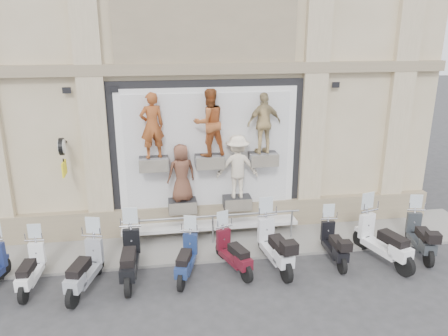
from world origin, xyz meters
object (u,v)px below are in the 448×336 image
at_px(scooter_h, 335,237).
at_px(scooter_b, 30,261).
at_px(clock_sign_bracket, 62,152).
at_px(scooter_f, 233,245).
at_px(guard_rail, 213,230).
at_px(scooter_e, 186,251).
at_px(scooter_i, 384,232).
at_px(scooter_c, 84,260).
at_px(scooter_g, 275,237).
at_px(scooter_j, 421,229).
at_px(scooter_d, 129,249).

bearing_deg(scooter_h, scooter_b, -177.13).
distance_m(clock_sign_bracket, scooter_f, 5.08).
height_order(guard_rail, scooter_e, scooter_e).
height_order(scooter_f, scooter_i, scooter_i).
xyz_separation_m(clock_sign_bracket, scooter_h, (6.93, -1.84, -2.11)).
xyz_separation_m(clock_sign_bracket, scooter_e, (3.03, -1.99, -2.10)).
distance_m(clock_sign_bracket, scooter_e, 4.19).
distance_m(scooter_c, scooter_g, 4.66).
relative_size(clock_sign_bracket, scooter_h, 0.60).
xyz_separation_m(scooter_c, scooter_g, (4.65, 0.30, 0.05)).
distance_m(scooter_h, scooter_i, 1.28).
distance_m(scooter_c, scooter_i, 7.51).
bearing_deg(scooter_g, scooter_j, -6.99).
bearing_deg(clock_sign_bracket, scooter_e, -33.22).
bearing_deg(scooter_f, scooter_j, -19.50).
xyz_separation_m(scooter_e, scooter_h, (3.89, 0.15, -0.00)).
xyz_separation_m(clock_sign_bracket, scooter_c, (0.66, -2.18, -2.02)).
relative_size(clock_sign_bracket, scooter_d, 0.51).
xyz_separation_m(scooter_b, scooter_h, (7.54, 0.06, -0.00)).
bearing_deg(scooter_d, scooter_h, 3.14).
height_order(clock_sign_bracket, scooter_d, clock_sign_bracket).
distance_m(guard_rail, scooter_f, 1.47).
xyz_separation_m(scooter_h, scooter_j, (2.45, -0.01, 0.06)).
bearing_deg(scooter_d, scooter_g, 2.84).
relative_size(scooter_e, scooter_f, 0.99).
xyz_separation_m(scooter_c, scooter_f, (3.57, 0.30, -0.08)).
distance_m(scooter_g, scooter_h, 1.63).
relative_size(scooter_c, scooter_d, 0.97).
distance_m(scooter_f, scooter_h, 2.70).
height_order(scooter_e, scooter_h, scooter_e).
bearing_deg(scooter_h, guard_rail, 158.02).
xyz_separation_m(scooter_b, scooter_c, (1.27, -0.28, 0.09)).
bearing_deg(scooter_j, clock_sign_bracket, -178.97).
relative_size(clock_sign_bracket, scooter_b, 0.60).
distance_m(guard_rail, scooter_e, 1.76).
xyz_separation_m(scooter_g, scooter_i, (2.87, -0.20, 0.02)).
bearing_deg(guard_rail, scooter_i, -20.70).
bearing_deg(scooter_g, scooter_h, -5.99).
xyz_separation_m(clock_sign_bracket, scooter_j, (9.38, -1.86, -2.05)).
height_order(clock_sign_bracket, scooter_e, clock_sign_bracket).
distance_m(guard_rail, scooter_i, 4.58).
bearing_deg(scooter_j, scooter_d, -167.44).
relative_size(clock_sign_bracket, scooter_j, 0.55).
bearing_deg(scooter_e, scooter_b, -165.11).
height_order(scooter_d, scooter_j, scooter_d).
height_order(scooter_b, scooter_g, scooter_g).
bearing_deg(guard_rail, scooter_f, -76.82).
xyz_separation_m(clock_sign_bracket, scooter_g, (5.31, -1.88, -1.97)).
bearing_deg(scooter_e, scooter_i, 15.22).
relative_size(scooter_c, scooter_h, 1.13).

